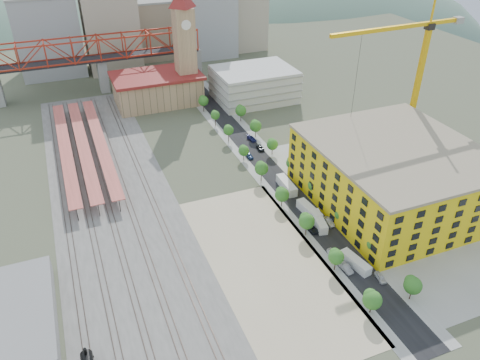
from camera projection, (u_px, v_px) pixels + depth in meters
name	position (u px, v px, depth m)	size (l,w,h in m)	color
ground	(237.00, 196.00, 145.35)	(400.00, 400.00, 0.00)	#474C38
ballast_strip	(111.00, 191.00, 147.71)	(36.00, 165.00, 0.06)	#605E59
dirt_lot	(268.00, 263.00, 119.31)	(28.00, 67.00, 0.06)	tan
street_asphalt	(264.00, 164.00, 162.17)	(12.00, 170.00, 0.06)	black
sidewalk_west	(249.00, 167.00, 160.44)	(3.00, 170.00, 0.04)	gray
sidewalk_east	(278.00, 161.00, 163.92)	(3.00, 170.00, 0.04)	gray
construction_pad	(397.00, 199.00, 143.83)	(50.00, 90.00, 0.06)	gray
rail_tracks	(105.00, 192.00, 147.07)	(26.56, 160.00, 0.18)	#382B23
platform_canopies	(83.00, 145.00, 165.63)	(16.00, 80.00, 4.12)	#D25A51
station_hall	(157.00, 88.00, 204.66)	(38.00, 24.00, 13.10)	tan
clock_tower	(184.00, 36.00, 195.48)	(12.00, 12.00, 52.00)	tan
parking_garage	(254.00, 84.00, 208.01)	(34.00, 26.00, 14.00)	silver
truss_bridge	(99.00, 51.00, 209.93)	(94.00, 9.60, 25.60)	gray
construction_building	(394.00, 175.00, 137.90)	(44.60, 50.60, 18.80)	yellow
warehouse	(1.00, 324.00, 99.58)	(22.00, 32.00, 5.00)	gray
street_trees	(276.00, 178.00, 154.33)	(15.40, 124.40, 8.00)	#326E21
skyline	(151.00, 18.00, 247.42)	(133.00, 46.00, 60.00)	#9EA0A3
distant_hills	(176.00, 105.00, 406.25)	(647.00, 264.00, 227.00)	#4C6B59
tower_crane	(414.00, 64.00, 150.73)	(49.98, 3.93, 53.34)	#EEB10F
site_trailer_a	(355.00, 262.00, 117.70)	(2.41, 9.15, 2.50)	silver
site_trailer_b	(319.00, 222.00, 132.00)	(2.47, 9.38, 2.57)	silver
site_trailer_c	(309.00, 211.00, 136.30)	(2.61, 9.93, 2.72)	silver
site_trailer_d	(287.00, 185.00, 147.79)	(2.75, 10.43, 2.86)	silver
car_0	(334.00, 254.00, 121.11)	(1.79, 4.46, 1.52)	white
car_1	(346.00, 268.00, 116.76)	(1.63, 4.66, 1.54)	gray
car_2	(312.00, 229.00, 130.28)	(2.30, 4.99, 1.39)	black
car_3	(249.00, 156.00, 165.60)	(1.90, 4.68, 1.36)	navy
car_4	(380.00, 278.00, 113.89)	(1.63, 4.06, 1.38)	silver
car_5	(329.00, 222.00, 132.76)	(1.58, 4.54, 1.49)	#98999D
car_6	(260.00, 148.00, 170.48)	(2.17, 4.70, 1.31)	black
car_7	(252.00, 139.00, 176.69)	(1.98, 4.88, 1.42)	navy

